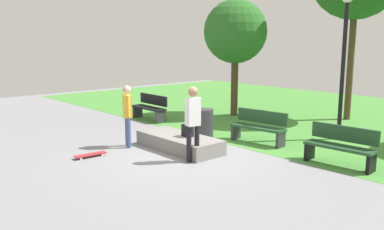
{
  "coord_description": "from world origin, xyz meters",
  "views": [
    {
      "loc": [
        7.5,
        -6.59,
        2.86
      ],
      "look_at": [
        -0.58,
        0.59,
        0.87
      ],
      "focal_mm": 38.24,
      "sensor_mm": 36.0,
      "label": 1
    }
  ],
  "objects_px": {
    "park_bench_far_left": "(259,126)",
    "trash_bin": "(204,123)",
    "lamp_post": "(344,52)",
    "park_bench_center_lawn": "(150,107)",
    "skater_performing_trick": "(127,111)",
    "park_bench_near_lamppost": "(341,145)",
    "backpack_on_ledge": "(188,130)",
    "skateboard_by_ledge": "(90,155)",
    "tree_slender_maple": "(235,32)",
    "skater_watching": "(193,118)",
    "concrete_ledge": "(179,142)"
  },
  "relations": [
    {
      "from": "park_bench_center_lawn",
      "to": "lamp_post",
      "type": "bearing_deg",
      "value": 21.49
    },
    {
      "from": "park_bench_near_lamppost",
      "to": "lamp_post",
      "type": "xyz_separation_m",
      "value": [
        -1.33,
        2.34,
        2.04
      ]
    },
    {
      "from": "trash_bin",
      "to": "lamp_post",
      "type": "bearing_deg",
      "value": 44.46
    },
    {
      "from": "tree_slender_maple",
      "to": "park_bench_center_lawn",
      "type": "bearing_deg",
      "value": -115.05
    },
    {
      "from": "skater_performing_trick",
      "to": "skater_watching",
      "type": "xyz_separation_m",
      "value": [
        2.19,
        0.4,
        0.09
      ]
    },
    {
      "from": "backpack_on_ledge",
      "to": "skateboard_by_ledge",
      "type": "xyz_separation_m",
      "value": [
        -1.13,
        -2.21,
        -0.47
      ]
    },
    {
      "from": "backpack_on_ledge",
      "to": "tree_slender_maple",
      "type": "xyz_separation_m",
      "value": [
        -2.68,
        4.71,
        2.61
      ]
    },
    {
      "from": "park_bench_far_left",
      "to": "trash_bin",
      "type": "distance_m",
      "value": 1.68
    },
    {
      "from": "park_bench_center_lawn",
      "to": "tree_slender_maple",
      "type": "bearing_deg",
      "value": 64.95
    },
    {
      "from": "skater_watching",
      "to": "tree_slender_maple",
      "type": "bearing_deg",
      "value": 123.71
    },
    {
      "from": "skater_watching",
      "to": "lamp_post",
      "type": "relative_size",
      "value": 0.43
    },
    {
      "from": "lamp_post",
      "to": "backpack_on_ledge",
      "type": "bearing_deg",
      "value": -115.75
    },
    {
      "from": "park_bench_near_lamppost",
      "to": "park_bench_center_lawn",
      "type": "distance_m",
      "value": 7.39
    },
    {
      "from": "skateboard_by_ledge",
      "to": "lamp_post",
      "type": "relative_size",
      "value": 0.2
    },
    {
      "from": "skater_performing_trick",
      "to": "skateboard_by_ledge",
      "type": "distance_m",
      "value": 1.57
    },
    {
      "from": "park_bench_far_left",
      "to": "tree_slender_maple",
      "type": "distance_m",
      "value": 5.08
    },
    {
      "from": "park_bench_far_left",
      "to": "lamp_post",
      "type": "relative_size",
      "value": 0.4
    },
    {
      "from": "skater_watching",
      "to": "park_bench_far_left",
      "type": "xyz_separation_m",
      "value": [
        -0.11,
        2.59,
        -0.58
      ]
    },
    {
      "from": "skater_performing_trick",
      "to": "park_bench_near_lamppost",
      "type": "relative_size",
      "value": 1.03
    },
    {
      "from": "skateboard_by_ledge",
      "to": "lamp_post",
      "type": "xyz_separation_m",
      "value": [
        3.13,
        6.34,
        2.46
      ]
    },
    {
      "from": "concrete_ledge",
      "to": "park_bench_far_left",
      "type": "height_order",
      "value": "park_bench_far_left"
    },
    {
      "from": "concrete_ledge",
      "to": "park_bench_far_left",
      "type": "distance_m",
      "value": 2.35
    },
    {
      "from": "backpack_on_ledge",
      "to": "park_bench_center_lawn",
      "type": "distance_m",
      "value": 4.42
    },
    {
      "from": "park_bench_near_lamppost",
      "to": "lamp_post",
      "type": "distance_m",
      "value": 3.38
    },
    {
      "from": "trash_bin",
      "to": "skater_performing_trick",
      "type": "bearing_deg",
      "value": -103.02
    },
    {
      "from": "backpack_on_ledge",
      "to": "skater_performing_trick",
      "type": "relative_size",
      "value": 0.19
    },
    {
      "from": "park_bench_center_lawn",
      "to": "tree_slender_maple",
      "type": "distance_m",
      "value": 4.22
    },
    {
      "from": "backpack_on_ledge",
      "to": "lamp_post",
      "type": "height_order",
      "value": "lamp_post"
    },
    {
      "from": "backpack_on_ledge",
      "to": "skateboard_by_ledge",
      "type": "relative_size",
      "value": 0.39
    },
    {
      "from": "skateboard_by_ledge",
      "to": "park_bench_far_left",
      "type": "xyz_separation_m",
      "value": [
        1.85,
        4.25,
        0.42
      ]
    },
    {
      "from": "park_bench_center_lawn",
      "to": "park_bench_near_lamppost",
      "type": "bearing_deg",
      "value": 0.33
    },
    {
      "from": "park_bench_far_left",
      "to": "trash_bin",
      "type": "bearing_deg",
      "value": -156.49
    },
    {
      "from": "skateboard_by_ledge",
      "to": "park_bench_near_lamppost",
      "type": "height_order",
      "value": "park_bench_near_lamppost"
    },
    {
      "from": "skater_performing_trick",
      "to": "lamp_post",
      "type": "xyz_separation_m",
      "value": [
        3.35,
        5.08,
        1.54
      ]
    },
    {
      "from": "park_bench_near_lamppost",
      "to": "trash_bin",
      "type": "distance_m",
      "value": 4.16
    },
    {
      "from": "skater_watching",
      "to": "park_bench_center_lawn",
      "type": "bearing_deg",
      "value": 154.86
    },
    {
      "from": "backpack_on_ledge",
      "to": "skateboard_by_ledge",
      "type": "height_order",
      "value": "backpack_on_ledge"
    },
    {
      "from": "tree_slender_maple",
      "to": "trash_bin",
      "type": "height_order",
      "value": "tree_slender_maple"
    },
    {
      "from": "skater_performing_trick",
      "to": "lamp_post",
      "type": "distance_m",
      "value": 6.28
    },
    {
      "from": "park_bench_near_lamppost",
      "to": "park_bench_center_lawn",
      "type": "relative_size",
      "value": 1.01
    },
    {
      "from": "skateboard_by_ledge",
      "to": "park_bench_center_lawn",
      "type": "distance_m",
      "value": 4.94
    },
    {
      "from": "concrete_ledge",
      "to": "park_bench_center_lawn",
      "type": "distance_m",
      "value": 4.26
    },
    {
      "from": "park_bench_center_lawn",
      "to": "skater_performing_trick",
      "type": "bearing_deg",
      "value": -44.9
    },
    {
      "from": "backpack_on_ledge",
      "to": "trash_bin",
      "type": "distance_m",
      "value": 1.6
    },
    {
      "from": "concrete_ledge",
      "to": "skateboard_by_ledge",
      "type": "bearing_deg",
      "value": -113.0
    },
    {
      "from": "lamp_post",
      "to": "trash_bin",
      "type": "bearing_deg",
      "value": -135.54
    },
    {
      "from": "park_bench_far_left",
      "to": "park_bench_near_lamppost",
      "type": "bearing_deg",
      "value": -5.53
    },
    {
      "from": "park_bench_center_lawn",
      "to": "tree_slender_maple",
      "type": "relative_size",
      "value": 0.37
    },
    {
      "from": "tree_slender_maple",
      "to": "trash_bin",
      "type": "bearing_deg",
      "value": -60.88
    },
    {
      "from": "skater_performing_trick",
      "to": "tree_slender_maple",
      "type": "relative_size",
      "value": 0.38
    }
  ]
}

